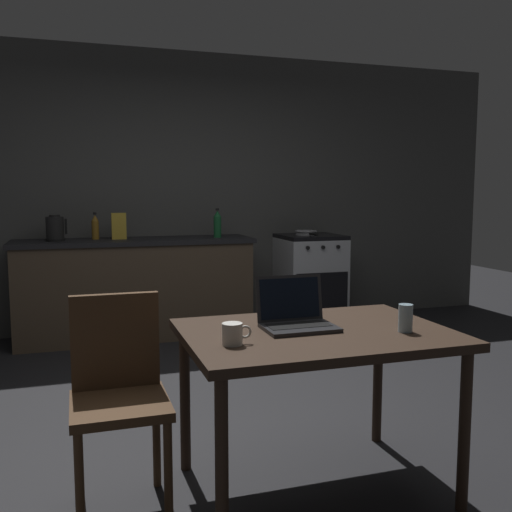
{
  "coord_description": "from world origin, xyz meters",
  "views": [
    {
      "loc": [
        -0.97,
        -3.09,
        1.35
      ],
      "look_at": [
        0.23,
        0.68,
        0.9
      ],
      "focal_mm": 39.85,
      "sensor_mm": 36.0,
      "label": 1
    }
  ],
  "objects_px": {
    "coffee_mug": "(233,334)",
    "cereal_box": "(119,226)",
    "stove_oven": "(310,279)",
    "bottle": "(217,224)",
    "laptop": "(296,318)",
    "drinking_glass": "(405,318)",
    "bottle_b": "(95,227)",
    "electric_kettle": "(55,229)",
    "dining_table": "(316,347)",
    "frying_pan": "(306,233)",
    "chair": "(118,386)"
  },
  "relations": [
    {
      "from": "bottle",
      "to": "bottle_b",
      "type": "bearing_deg",
      "value": 173.34
    },
    {
      "from": "stove_oven",
      "to": "drinking_glass",
      "type": "xyz_separation_m",
      "value": [
        -0.91,
        -3.17,
        0.34
      ]
    },
    {
      "from": "laptop",
      "to": "bottle_b",
      "type": "xyz_separation_m",
      "value": [
        -0.76,
        3.04,
        0.25
      ]
    },
    {
      "from": "dining_table",
      "to": "frying_pan",
      "type": "distance_m",
      "value": 3.25
    },
    {
      "from": "dining_table",
      "to": "bottle",
      "type": "bearing_deg",
      "value": 84.45
    },
    {
      "from": "bottle_b",
      "to": "drinking_glass",
      "type": "bearing_deg",
      "value": -70.05
    },
    {
      "from": "bottle",
      "to": "coffee_mug",
      "type": "distance_m",
      "value": 3.19
    },
    {
      "from": "frying_pan",
      "to": "electric_kettle",
      "type": "bearing_deg",
      "value": 179.28
    },
    {
      "from": "laptop",
      "to": "stove_oven",
      "type": "bearing_deg",
      "value": 68.64
    },
    {
      "from": "drinking_glass",
      "to": "coffee_mug",
      "type": "bearing_deg",
      "value": 178.01
    },
    {
      "from": "bottle",
      "to": "drinking_glass",
      "type": "distance_m",
      "value": 3.14
    },
    {
      "from": "dining_table",
      "to": "laptop",
      "type": "relative_size",
      "value": 3.65
    },
    {
      "from": "stove_oven",
      "to": "drinking_glass",
      "type": "distance_m",
      "value": 3.32
    },
    {
      "from": "stove_oven",
      "to": "frying_pan",
      "type": "height_order",
      "value": "frying_pan"
    },
    {
      "from": "chair",
      "to": "electric_kettle",
      "type": "bearing_deg",
      "value": 80.07
    },
    {
      "from": "dining_table",
      "to": "coffee_mug",
      "type": "distance_m",
      "value": 0.45
    },
    {
      "from": "bottle_b",
      "to": "chair",
      "type": "bearing_deg",
      "value": -90.49
    },
    {
      "from": "bottle",
      "to": "frying_pan",
      "type": "bearing_deg",
      "value": 1.25
    },
    {
      "from": "bottle",
      "to": "stove_oven",
      "type": "bearing_deg",
      "value": 2.78
    },
    {
      "from": "coffee_mug",
      "to": "drinking_glass",
      "type": "height_order",
      "value": "drinking_glass"
    },
    {
      "from": "cereal_box",
      "to": "laptop",
      "type": "bearing_deg",
      "value": -79.56
    },
    {
      "from": "coffee_mug",
      "to": "cereal_box",
      "type": "distance_m",
      "value": 3.19
    },
    {
      "from": "stove_oven",
      "to": "coffee_mug",
      "type": "relative_size",
      "value": 7.53
    },
    {
      "from": "coffee_mug",
      "to": "bottle",
      "type": "bearing_deg",
      "value": 77.19
    },
    {
      "from": "chair",
      "to": "bottle",
      "type": "bearing_deg",
      "value": 51.82
    },
    {
      "from": "dining_table",
      "to": "chair",
      "type": "relative_size",
      "value": 1.29
    },
    {
      "from": "chair",
      "to": "laptop",
      "type": "bearing_deg",
      "value": -22.43
    },
    {
      "from": "stove_oven",
      "to": "bottle",
      "type": "bearing_deg",
      "value": -177.22
    },
    {
      "from": "dining_table",
      "to": "drinking_glass",
      "type": "relative_size",
      "value": 9.59
    },
    {
      "from": "dining_table",
      "to": "laptop",
      "type": "distance_m",
      "value": 0.15
    },
    {
      "from": "bottle",
      "to": "coffee_mug",
      "type": "bearing_deg",
      "value": -102.81
    },
    {
      "from": "stove_oven",
      "to": "electric_kettle",
      "type": "xyz_separation_m",
      "value": [
        -2.44,
        0.0,
        0.57
      ]
    },
    {
      "from": "frying_pan",
      "to": "bottle_b",
      "type": "relative_size",
      "value": 1.62
    },
    {
      "from": "chair",
      "to": "bottle_b",
      "type": "xyz_separation_m",
      "value": [
        0.03,
        2.96,
        0.51
      ]
    },
    {
      "from": "coffee_mug",
      "to": "cereal_box",
      "type": "xyz_separation_m",
      "value": [
        -0.2,
        3.17,
        0.25
      ]
    },
    {
      "from": "coffee_mug",
      "to": "bottle_b",
      "type": "height_order",
      "value": "bottle_b"
    },
    {
      "from": "laptop",
      "to": "cereal_box",
      "type": "relative_size",
      "value": 1.33
    },
    {
      "from": "cereal_box",
      "to": "bottle_b",
      "type": "xyz_separation_m",
      "value": [
        -0.21,
        0.06,
        -0.01
      ]
    },
    {
      "from": "stove_oven",
      "to": "electric_kettle",
      "type": "bearing_deg",
      "value": 179.94
    },
    {
      "from": "electric_kettle",
      "to": "bottle",
      "type": "xyz_separation_m",
      "value": [
        1.46,
        -0.05,
        0.02
      ]
    },
    {
      "from": "laptop",
      "to": "cereal_box",
      "type": "distance_m",
      "value": 3.04
    },
    {
      "from": "bottle_b",
      "to": "laptop",
      "type": "bearing_deg",
      "value": -76.05
    },
    {
      "from": "frying_pan",
      "to": "cereal_box",
      "type": "xyz_separation_m",
      "value": [
        -1.83,
        0.05,
        0.1
      ]
    },
    {
      "from": "dining_table",
      "to": "laptop",
      "type": "bearing_deg",
      "value": 136.94
    },
    {
      "from": "drinking_glass",
      "to": "cereal_box",
      "type": "relative_size",
      "value": 0.51
    },
    {
      "from": "bottle_b",
      "to": "coffee_mug",
      "type": "bearing_deg",
      "value": -82.79
    },
    {
      "from": "laptop",
      "to": "coffee_mug",
      "type": "xyz_separation_m",
      "value": [
        -0.35,
        -0.19,
        -0.0
      ]
    },
    {
      "from": "chair",
      "to": "bottle",
      "type": "height_order",
      "value": "bottle"
    },
    {
      "from": "chair",
      "to": "frying_pan",
      "type": "bearing_deg",
      "value": 37.86
    },
    {
      "from": "electric_kettle",
      "to": "cereal_box",
      "type": "xyz_separation_m",
      "value": [
        0.55,
        0.02,
        0.01
      ]
    }
  ]
}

